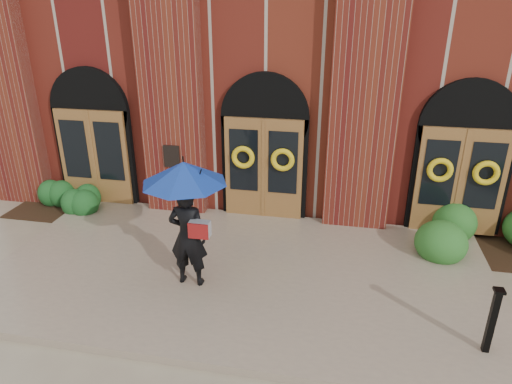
% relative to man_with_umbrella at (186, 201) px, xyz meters
% --- Properties ---
extents(ground, '(90.00, 90.00, 0.00)m').
position_rel_man_with_umbrella_xyz_m(ground, '(0.83, 0.48, -1.87)').
color(ground, gray).
rests_on(ground, ground).
extents(landing, '(10.00, 5.30, 0.15)m').
position_rel_man_with_umbrella_xyz_m(landing, '(0.83, 0.63, -1.80)').
color(landing, gray).
rests_on(landing, ground).
extents(church_building, '(16.20, 12.53, 7.00)m').
position_rel_man_with_umbrella_xyz_m(church_building, '(0.83, 9.27, 1.63)').
color(church_building, maroon).
rests_on(church_building, ground).
extents(man_with_umbrella, '(1.57, 1.57, 2.46)m').
position_rel_man_with_umbrella_xyz_m(man_with_umbrella, '(0.00, 0.00, 0.00)').
color(man_with_umbrella, black).
rests_on(man_with_umbrella, landing).
extents(metal_post, '(0.15, 0.15, 1.14)m').
position_rel_man_with_umbrella_xyz_m(metal_post, '(5.11, -0.90, -1.12)').
color(metal_post, black).
rests_on(metal_post, landing).
extents(hedge_wall_left, '(2.69, 1.08, 0.69)m').
position_rel_man_with_umbrella_xyz_m(hedge_wall_left, '(-4.37, 2.61, -1.53)').
color(hedge_wall_left, '#18491B').
rests_on(hedge_wall_left, ground).
extents(hedge_wall_right, '(3.36, 1.34, 0.86)m').
position_rel_man_with_umbrella_xyz_m(hedge_wall_right, '(6.03, 2.58, -1.44)').
color(hedge_wall_right, '#275E21').
rests_on(hedge_wall_right, ground).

